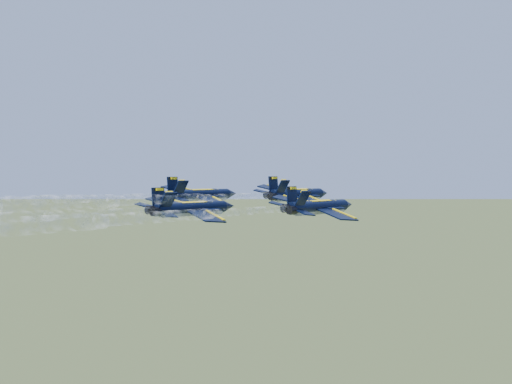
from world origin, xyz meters
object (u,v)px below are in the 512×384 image
(jet_right, at_px, (319,207))
(jet_slot, at_px, (193,208))
(jet_left, at_px, (201,195))
(jet_lead, at_px, (298,194))

(jet_right, height_order, jet_slot, same)
(jet_right, bearing_deg, jet_left, 176.88)
(jet_left, bearing_deg, jet_slot, -51.53)
(jet_left, xyz_separation_m, jet_slot, (5.72, -15.88, 0.00))
(jet_right, distance_m, jet_slot, 17.36)
(jet_lead, distance_m, jet_slot, 23.28)
(jet_lead, bearing_deg, jet_slot, -92.87)
(jet_lead, xyz_separation_m, jet_right, (7.20, -14.35, 0.00))
(jet_left, height_order, jet_right, same)
(jet_lead, relative_size, jet_left, 1.00)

